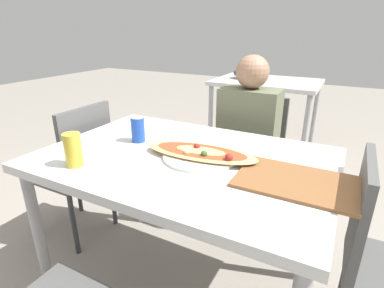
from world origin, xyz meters
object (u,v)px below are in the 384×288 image
at_px(chair_far_seated, 251,155).
at_px(drink_glass, 73,150).
at_px(person_seated, 247,135).
at_px(pizza_main, 201,153).
at_px(soda_can, 138,129).
at_px(chair_side_left, 77,166).
at_px(dining_table, 184,171).

height_order(chair_far_seated, drink_glass, drink_glass).
bearing_deg(chair_far_seated, person_seated, 90.00).
bearing_deg(person_seated, pizza_main, 89.03).
bearing_deg(soda_can, chair_far_seated, 62.39).
bearing_deg(person_seated, drink_glass, 65.60).
relative_size(chair_side_left, drink_glass, 6.38).
xyz_separation_m(chair_far_seated, person_seated, (0.00, -0.11, 0.18)).
bearing_deg(chair_far_seated, dining_table, 83.75).
xyz_separation_m(chair_side_left, soda_can, (0.53, -0.05, 0.33)).
bearing_deg(person_seated, soda_can, 58.07).
distance_m(dining_table, soda_can, 0.32).
height_order(dining_table, soda_can, soda_can).
height_order(person_seated, drink_glass, person_seated).
distance_m(dining_table, chair_far_seated, 0.79).
relative_size(dining_table, chair_side_left, 1.42).
distance_m(pizza_main, drink_glass, 0.53).
distance_m(chair_far_seated, soda_can, 0.87).
xyz_separation_m(pizza_main, soda_can, (-0.36, 0.03, 0.04)).
bearing_deg(pizza_main, dining_table, -165.94).
bearing_deg(chair_side_left, dining_table, -96.69).
relative_size(chair_side_left, pizza_main, 1.72).
relative_size(chair_far_seated, soda_can, 7.11).
relative_size(chair_far_seated, person_seated, 0.76).
height_order(chair_side_left, soda_can, soda_can).
bearing_deg(drink_glass, person_seated, 65.60).
bearing_deg(person_seated, dining_table, 82.66).
bearing_deg(pizza_main, soda_can, 175.00).
bearing_deg(soda_can, dining_table, -9.80).
xyz_separation_m(chair_far_seated, soda_can, (-0.37, -0.71, 0.33)).
bearing_deg(person_seated, chair_side_left, 31.39).
bearing_deg(drink_glass, chair_far_seated, 67.97).
height_order(dining_table, chair_side_left, chair_side_left).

